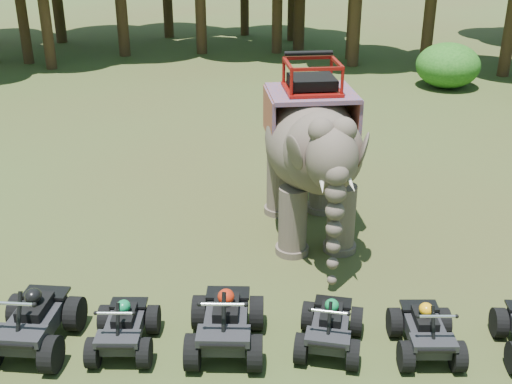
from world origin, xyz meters
TOP-DOWN VIEW (x-y plane):
  - ground at (0.00, 0.00)m, footprint 110.00×110.00m
  - elephant at (1.19, 3.18)m, footprint 3.04×5.42m
  - atv_0 at (-3.90, -1.69)m, footprint 1.43×1.91m
  - atv_1 at (-2.26, -1.65)m, footprint 1.18×1.58m
  - atv_2 at (-0.41, -1.53)m, footprint 1.39×1.88m
  - atv_3 at (1.48, -1.45)m, footprint 1.35×1.70m
  - atv_4 at (3.18, -1.48)m, footprint 1.20×1.59m

SIDE VIEW (x-z plane):
  - ground at x=0.00m, z-range 0.00..0.00m
  - atv_1 at x=-2.26m, z-range 0.00..1.14m
  - atv_4 at x=3.18m, z-range 0.00..1.14m
  - atv_3 at x=1.48m, z-range 0.00..1.15m
  - atv_2 at x=-0.41m, z-range 0.00..1.37m
  - atv_0 at x=-3.90m, z-range 0.00..1.38m
  - elephant at x=1.19m, z-range 0.00..4.31m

